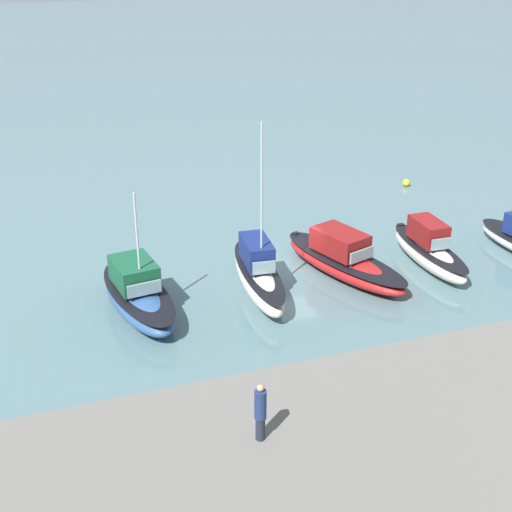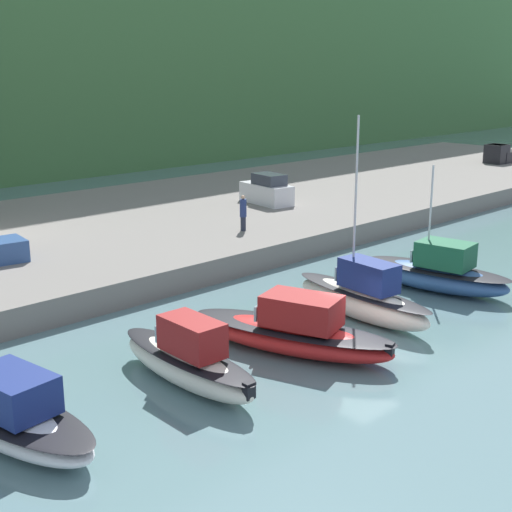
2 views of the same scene
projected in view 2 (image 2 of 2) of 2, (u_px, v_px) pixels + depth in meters
ground_plane at (361, 347)px, 28.43m from camera, size 320.00×320.00×0.00m
quay_promenade at (74, 238)px, 43.54m from camera, size 120.78×23.32×1.32m
moored_boat_0 at (9, 414)px, 21.28m from camera, size 3.37×7.94×6.51m
moored_boat_1 at (188, 360)px, 24.82m from camera, size 1.95×7.05×2.50m
moored_boat_2 at (293, 331)px, 27.71m from camera, size 4.95×8.84×2.35m
moored_boat_3 at (362, 297)px, 31.27m from camera, size 2.48×7.77×8.85m
moored_boat_4 at (438, 273)px, 35.33m from camera, size 3.46×7.73×6.21m
parked_car_0 at (267, 191)px, 50.72m from camera, size 2.35×4.40×2.16m
pickup_truck_0 at (501, 154)px, 72.40m from camera, size 4.78×2.11×1.90m
person_on_quay at (243, 213)px, 42.26m from camera, size 0.40×0.40×2.14m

